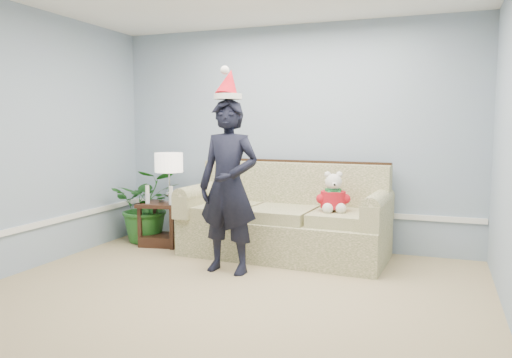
{
  "coord_description": "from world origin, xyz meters",
  "views": [
    {
      "loc": [
        1.72,
        -3.41,
        1.49
      ],
      "look_at": [
        -0.11,
        1.55,
        0.92
      ],
      "focal_mm": 35.0,
      "sensor_mm": 36.0,
      "label": 1
    }
  ],
  "objects": [
    {
      "name": "room_shell",
      "position": [
        0.0,
        0.0,
        1.35
      ],
      "size": [
        4.54,
        5.04,
        2.74
      ],
      "color": "tan",
      "rests_on": "ground"
    },
    {
      "name": "wainscot_trim",
      "position": [
        -1.18,
        1.18,
        0.45
      ],
      "size": [
        4.49,
        4.99,
        0.06
      ],
      "color": "white",
      "rests_on": "room_shell"
    },
    {
      "name": "sofa",
      "position": [
        0.07,
        2.02,
        0.38
      ],
      "size": [
        2.35,
        1.11,
        1.08
      ],
      "rotation": [
        0.0,
        0.0,
        -0.06
      ],
      "color": "#53622E",
      "rests_on": "room_shell"
    },
    {
      "name": "side_table",
      "position": [
        -1.5,
        1.95,
        0.21
      ],
      "size": [
        0.63,
        0.55,
        0.54
      ],
      "rotation": [
        0.0,
        0.0,
        0.17
      ],
      "color": "#351D13",
      "rests_on": "room_shell"
    },
    {
      "name": "table_lamp",
      "position": [
        -1.42,
        1.99,
        1.01
      ],
      "size": [
        0.35,
        0.35,
        0.62
      ],
      "color": "silver",
      "rests_on": "side_table"
    },
    {
      "name": "candle_pair",
      "position": [
        -1.47,
        1.83,
        0.64
      ],
      "size": [
        0.39,
        0.06,
        0.22
      ],
      "color": "silver",
      "rests_on": "side_table"
    },
    {
      "name": "houseplant",
      "position": [
        -1.79,
        2.06,
        0.47
      ],
      "size": [
        1.1,
        1.05,
        0.94
      ],
      "primitive_type": "imported",
      "rotation": [
        0.0,
        0.0,
        0.5
      ],
      "color": "#215F20",
      "rests_on": "room_shell"
    },
    {
      "name": "man",
      "position": [
        -0.27,
        1.17,
        0.88
      ],
      "size": [
        0.67,
        0.47,
        1.76
      ],
      "primitive_type": "imported",
      "rotation": [
        0.0,
        0.0,
        -0.08
      ],
      "color": "black",
      "rests_on": "room_shell"
    },
    {
      "name": "santa_hat",
      "position": [
        -0.27,
        1.19,
        1.89
      ],
      "size": [
        0.33,
        0.36,
        0.33
      ],
      "rotation": [
        0.0,
        0.0,
        -0.22
      ],
      "color": "silver",
      "rests_on": "man"
    },
    {
      "name": "teddy_bear",
      "position": [
        0.65,
        1.88,
        0.72
      ],
      "size": [
        0.34,
        0.35,
        0.44
      ],
      "rotation": [
        0.0,
        0.0,
        0.32
      ],
      "color": "silver",
      "rests_on": "sofa"
    }
  ]
}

